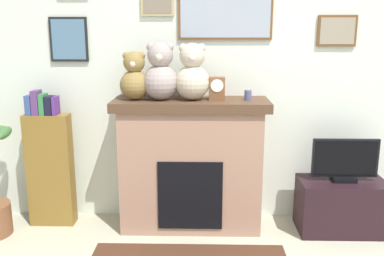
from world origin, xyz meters
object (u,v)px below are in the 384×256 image
(candle_jar, at_px, (248,95))
(teddy_bear_grey, at_px, (160,74))
(fireplace, at_px, (191,164))
(bookshelf, at_px, (50,165))
(tv_stand, at_px, (341,206))
(mantel_clock, at_px, (217,89))
(teddy_bear_brown, at_px, (192,75))
(teddy_bear_tan, at_px, (135,78))
(television, at_px, (345,161))

(candle_jar, bearing_deg, teddy_bear_grey, -179.95)
(fireplace, height_order, candle_jar, candle_jar)
(bookshelf, xyz_separation_m, tv_stand, (2.63, -0.10, -0.33))
(bookshelf, distance_m, candle_jar, 1.90)
(bookshelf, relative_size, candle_jar, 14.49)
(mantel_clock, height_order, teddy_bear_grey, teddy_bear_grey)
(tv_stand, height_order, teddy_bear_brown, teddy_bear_brown)
(teddy_bear_brown, bearing_deg, candle_jar, 0.07)
(fireplace, xyz_separation_m, candle_jar, (0.49, -0.02, 0.63))
(mantel_clock, bearing_deg, teddy_bear_grey, 179.91)
(bookshelf, bearing_deg, teddy_bear_grey, -2.38)
(bookshelf, distance_m, teddy_bear_grey, 1.33)
(tv_stand, height_order, candle_jar, candle_jar)
(candle_jar, bearing_deg, teddy_bear_tan, -179.97)
(candle_jar, height_order, mantel_clock, mantel_clock)
(teddy_bear_brown, bearing_deg, teddy_bear_grey, -180.00)
(tv_stand, xyz_separation_m, television, (0.00, -0.00, 0.42))
(mantel_clock, bearing_deg, bookshelf, 178.35)
(television, bearing_deg, teddy_bear_brown, 177.48)
(television, height_order, teddy_bear_brown, teddy_bear_brown)
(mantel_clock, bearing_deg, teddy_bear_tan, 179.93)
(tv_stand, bearing_deg, teddy_bear_tan, 178.21)
(bookshelf, relative_size, teddy_bear_brown, 2.59)
(bookshelf, bearing_deg, tv_stand, -2.17)
(candle_jar, height_order, teddy_bear_brown, teddy_bear_brown)
(fireplace, distance_m, television, 1.35)
(teddy_bear_grey, bearing_deg, candle_jar, 0.05)
(fireplace, bearing_deg, bookshelf, 178.91)
(teddy_bear_grey, bearing_deg, bookshelf, 177.62)
(candle_jar, relative_size, teddy_bear_grey, 0.18)
(fireplace, height_order, bookshelf, bookshelf)
(teddy_bear_tan, bearing_deg, teddy_bear_grey, -0.03)
(fireplace, bearing_deg, teddy_bear_grey, -175.93)
(teddy_bear_tan, bearing_deg, mantel_clock, -0.07)
(fireplace, relative_size, teddy_bear_brown, 2.80)
(candle_jar, height_order, teddy_bear_tan, teddy_bear_tan)
(teddy_bear_grey, bearing_deg, teddy_bear_tan, 179.97)
(fireplace, xyz_separation_m, television, (1.35, -0.08, 0.06))
(television, bearing_deg, bookshelf, 177.80)
(television, relative_size, teddy_bear_tan, 1.38)
(tv_stand, xyz_separation_m, teddy_bear_tan, (-1.83, 0.06, 1.13))
(teddy_bear_tan, bearing_deg, bookshelf, 176.97)
(mantel_clock, relative_size, teddy_bear_brown, 0.41)
(mantel_clock, xyz_separation_m, teddy_bear_brown, (-0.21, 0.00, 0.12))
(fireplace, distance_m, bookshelf, 1.29)
(television, distance_m, candle_jar, 1.03)
(candle_jar, bearing_deg, fireplace, 177.94)
(tv_stand, relative_size, candle_jar, 8.70)
(teddy_bear_grey, bearing_deg, television, -2.09)
(bookshelf, xyz_separation_m, teddy_bear_grey, (1.03, -0.04, 0.83))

